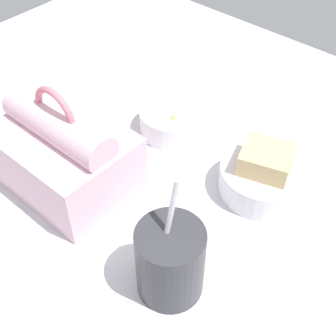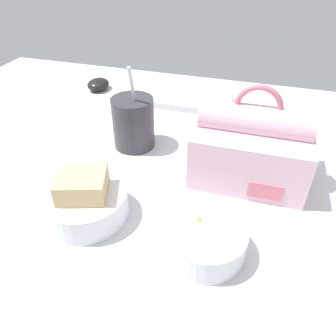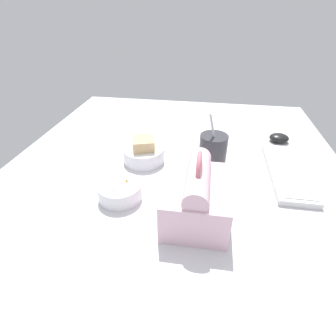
% 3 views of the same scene
% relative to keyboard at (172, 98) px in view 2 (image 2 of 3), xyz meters
% --- Properties ---
extents(desk_surface, '(1.40, 1.10, 0.02)m').
position_rel_keyboard_xyz_m(desk_surface, '(0.07, -0.35, -0.02)').
color(desk_surface, silver).
rests_on(desk_surface, ground).
extents(keyboard, '(0.32, 0.11, 0.02)m').
position_rel_keyboard_xyz_m(keyboard, '(0.00, 0.00, 0.00)').
color(keyboard, silver).
rests_on(keyboard, desk_surface).
extents(lunch_bag, '(0.20, 0.16, 0.18)m').
position_rel_keyboard_xyz_m(lunch_bag, '(0.23, -0.27, 0.05)').
color(lunch_bag, beige).
rests_on(lunch_bag, desk_surface).
extents(soup_cup, '(0.09, 0.09, 0.18)m').
position_rel_keyboard_xyz_m(soup_cup, '(-0.02, -0.23, 0.05)').
color(soup_cup, '#333338').
rests_on(soup_cup, desk_surface).
extents(bento_bowl_sandwich, '(0.14, 0.14, 0.08)m').
position_rel_keyboard_xyz_m(bento_bowl_sandwich, '(-0.01, -0.46, 0.02)').
color(bento_bowl_sandwich, silver).
rests_on(bento_bowl_sandwich, desk_surface).
extents(bento_bowl_snacks, '(0.12, 0.12, 0.05)m').
position_rel_keyboard_xyz_m(bento_bowl_snacks, '(0.19, -0.48, 0.01)').
color(bento_bowl_snacks, silver).
rests_on(bento_bowl_snacks, desk_surface).
extents(computer_mouse, '(0.06, 0.07, 0.03)m').
position_rel_keyboard_xyz_m(computer_mouse, '(-0.23, 0.02, 0.01)').
color(computer_mouse, black).
rests_on(computer_mouse, desk_surface).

